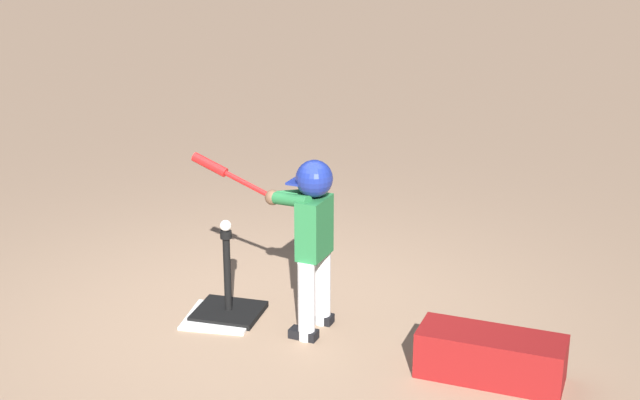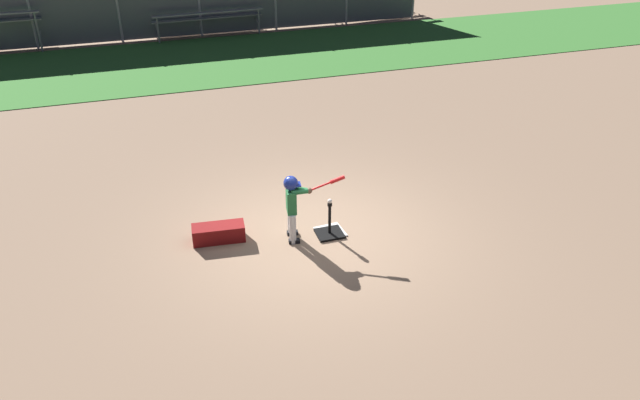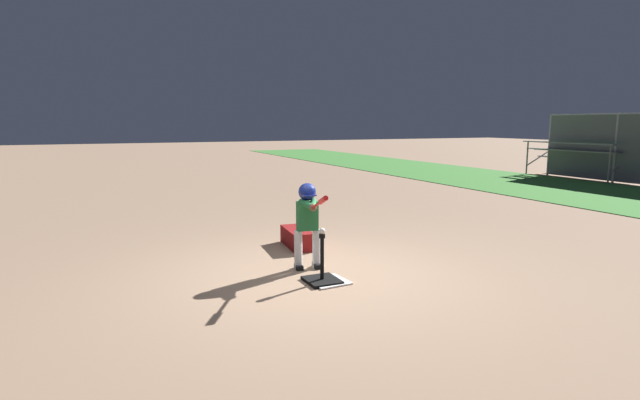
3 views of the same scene
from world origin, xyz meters
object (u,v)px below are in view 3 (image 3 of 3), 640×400
(baseball, at_px, (322,231))
(bleachers_far_left, at_px, (585,160))
(batter_child, at_px, (308,215))
(equipment_bag, at_px, (297,238))
(batting_tee, at_px, (322,276))

(baseball, bearing_deg, bleachers_far_left, 116.96)
(batter_child, bearing_deg, equipment_bag, 164.88)
(batter_child, height_order, baseball, batter_child)
(equipment_bag, bearing_deg, batter_child, -9.39)
(baseball, bearing_deg, batter_child, 173.50)
(batting_tee, xyz_separation_m, baseball, (0.00, -0.00, 0.56))
(batting_tee, bearing_deg, equipment_bag, 167.68)
(bleachers_far_left, bearing_deg, batter_child, -64.94)
(batter_child, xyz_separation_m, baseball, (0.59, -0.07, -0.09))
(batting_tee, height_order, batter_child, batter_child)
(batting_tee, relative_size, equipment_bag, 0.72)
(bleachers_far_left, bearing_deg, batting_tee, -63.04)
(batting_tee, xyz_separation_m, bleachers_far_left, (-6.84, 13.44, 0.55))
(batter_child, relative_size, equipment_bag, 1.36)
(baseball, xyz_separation_m, bleachers_far_left, (-6.84, 13.44, -0.01))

